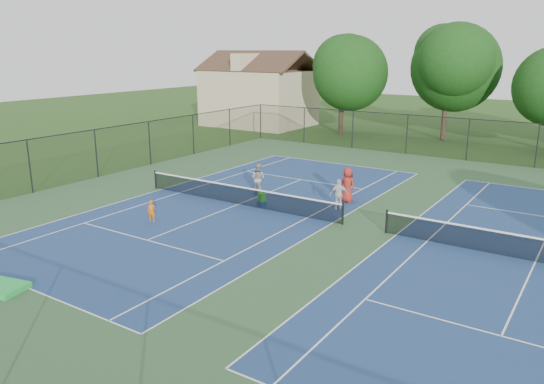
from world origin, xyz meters
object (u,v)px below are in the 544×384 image
Objects in this scene: tree_back_a at (343,69)px; bystander_c at (348,185)px; instructor at (258,179)px; tree_back_b at (449,63)px; clapboard_house at (259,95)px; ball_hopper at (262,197)px; ball_crate at (262,204)px; child_player at (151,211)px; bystander_a at (339,194)px.

tree_back_a is 23.58m from bystander_c.
bystander_c is at bearing -166.35° from instructor.
tree_back_b reaches higher than clapboard_house.
tree_back_a reaches higher than instructor.
clapboard_house is at bearing -176.99° from tree_back_b.
ball_hopper is at bearing 56.35° from bystander_c.
clapboard_house is 27.26× the size of ball_crate.
tree_back_a is 4.97× the size of bystander_c.
ball_crate is at bearing 0.00° from ball_hopper.
instructor is at bearing 27.84° from bystander_c.
ball_hopper is at bearing 37.21° from child_player.
tree_back_a reaches higher than bystander_c.
clapboard_house is 30.15m from ball_crate.
clapboard_house is at bearing 124.93° from ball_hopper.
bystander_c is at bearing -86.20° from tree_back_b.
bystander_c is (10.50, -20.49, -5.12)m from tree_back_a.
tree_back_a is 9.24m from tree_back_b.
bystander_a is at bearing 22.99° from child_player.
instructor is (1.34, 6.75, 0.36)m from child_player.
tree_back_b reaches higher than ball_crate.
tree_back_a is 23.07m from instructor.
bystander_a is 0.85× the size of bystander_c.
tree_back_a is 5.83× the size of bystander_a.
clapboard_house reaches higher than bystander_c.
clapboard_house reaches higher than ball_crate.
tree_back_b is 26.46m from ball_crate.
bystander_c is (4.81, 1.26, 0.05)m from instructor.
ball_hopper is at bearing 127.96° from instructor.
tree_back_b is 0.93× the size of clapboard_house.
clapboard_house is (-10.00, 1.00, -2.95)m from tree_back_a.
bystander_a reaches higher than ball_hopper.
tree_back_a is 10.47m from clapboard_house.
tree_back_b is 24.72m from bystander_a.
tree_back_a reaches higher than clapboard_house.
ball_crate is 0.35m from ball_hopper.
clapboard_house is at bearing 124.93° from ball_crate.
child_player is at bearing 8.01° from bystander_a.
ball_hopper is (-3.31, -3.11, -0.43)m from bystander_c.
bystander_c is (-0.23, 1.47, 0.14)m from bystander_a.
clapboard_house reaches higher than child_player.
tree_back_b is at bearing -99.00° from instructor.
tree_back_b is at bearing 85.94° from ball_crate.
tree_back_b is (9.00, 2.00, 0.56)m from tree_back_a.
tree_back_b is 25.32× the size of ball_crate.
instructor is 2.49m from ball_crate.
ball_crate is (1.50, -1.85, -0.73)m from instructor.
instructor is 2.41m from ball_hopper.
tree_back_a is 25.00m from bystander_a.
ball_crate is (-1.82, -25.60, -6.46)m from tree_back_b.
bystander_a is 1.50m from bystander_c.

